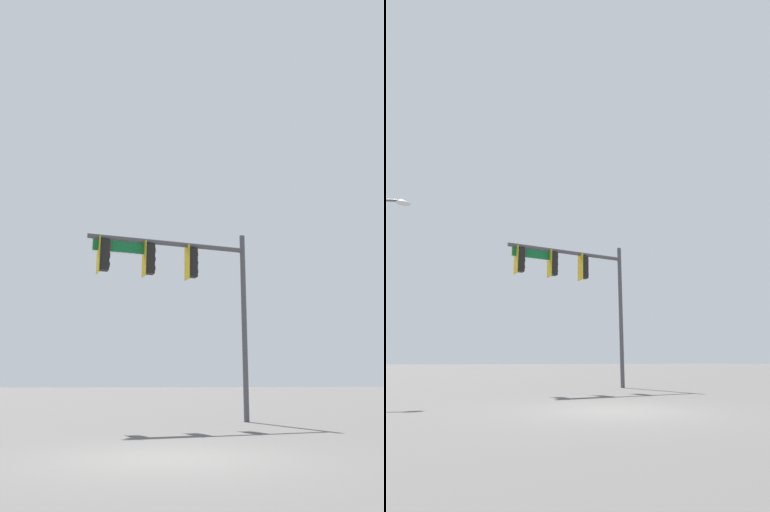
{
  "view_description": "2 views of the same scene",
  "coord_description": "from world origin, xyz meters",
  "views": [
    {
      "loc": [
        2.88,
        9.37,
        1.33
      ],
      "look_at": [
        -2.78,
        -6.67,
        5.7
      ],
      "focal_mm": 35.0,
      "sensor_mm": 36.0,
      "label": 1
    },
    {
      "loc": [
        5.7,
        9.32,
        1.22
      ],
      "look_at": [
        -2.94,
        -7.94,
        6.34
      ],
      "focal_mm": 28.0,
      "sensor_mm": 36.0,
      "label": 2
    }
  ],
  "objects": [
    {
      "name": "ground_plane",
      "position": [
        0.0,
        0.0,
        0.0
      ],
      "size": [
        400.0,
        400.0,
        0.0
      ],
      "primitive_type": "plane",
      "color": "#514F4C"
    },
    {
      "name": "signal_pole_near",
      "position": [
        -2.62,
        -7.69,
        5.26
      ],
      "size": [
        6.11,
        0.57,
        6.98
      ],
      "color": "#47474C",
      "rests_on": "ground_plane"
    }
  ]
}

